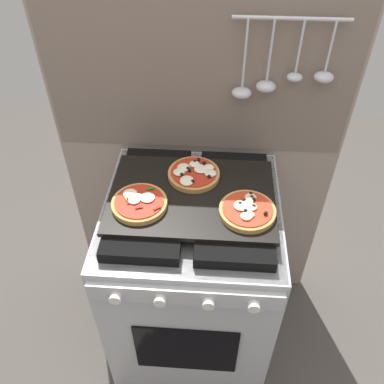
# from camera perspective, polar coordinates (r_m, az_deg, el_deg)

# --- Properties ---
(ground_plane) EXTENTS (4.00, 4.00, 0.00)m
(ground_plane) POSITION_cam_1_polar(r_m,az_deg,el_deg) (2.08, 0.00, -19.00)
(ground_plane) COLOR #4C4742
(kitchen_backsplash) EXTENTS (1.10, 0.09, 1.55)m
(kitchen_backsplash) POSITION_cam_1_polar(r_m,az_deg,el_deg) (1.68, 0.89, 4.33)
(kitchen_backsplash) COLOR gray
(kitchen_backsplash) RESTS_ON ground_plane
(stove) EXTENTS (0.60, 0.64, 0.90)m
(stove) POSITION_cam_1_polar(r_m,az_deg,el_deg) (1.69, -0.00, -11.89)
(stove) COLOR #B7BABF
(stove) RESTS_ON ground_plane
(baking_tray) EXTENTS (0.54, 0.38, 0.02)m
(baking_tray) POSITION_cam_1_polar(r_m,az_deg,el_deg) (1.35, 0.00, -0.56)
(baking_tray) COLOR black
(baking_tray) RESTS_ON stove
(pizza_left) EXTENTS (0.18, 0.18, 0.03)m
(pizza_left) POSITION_cam_1_polar(r_m,az_deg,el_deg) (1.31, -7.33, -1.46)
(pizza_left) COLOR tan
(pizza_left) RESTS_ON baking_tray
(pizza_right) EXTENTS (0.18, 0.18, 0.03)m
(pizza_right) POSITION_cam_1_polar(r_m,az_deg,el_deg) (1.28, 7.70, -2.51)
(pizza_right) COLOR tan
(pizza_right) RESTS_ON baking_tray
(pizza_center) EXTENTS (0.18, 0.18, 0.03)m
(pizza_center) POSITION_cam_1_polar(r_m,az_deg,el_deg) (1.40, 0.34, 2.59)
(pizza_center) COLOR #C18947
(pizza_center) RESTS_ON baking_tray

